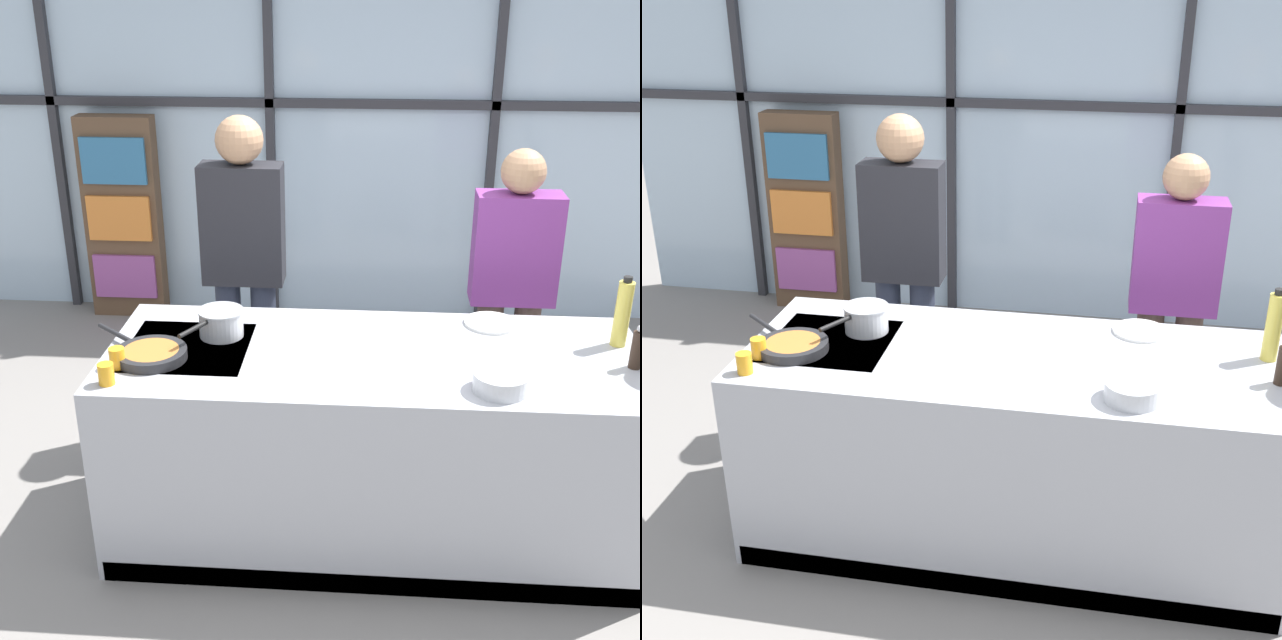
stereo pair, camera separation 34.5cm
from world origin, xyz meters
The scene contains 13 objects.
ground_plane centered at (0.00, 0.00, 0.00)m, with size 18.00×18.00×0.00m, color gray.
back_window_wall centered at (0.00, 2.58, 1.40)m, with size 6.40×0.10×2.80m.
bookshelf centered at (-1.83, 2.40, 0.73)m, with size 0.54×0.19×1.46m.
demo_island centered at (0.00, 0.00, 0.45)m, with size 2.29×0.90×0.90m.
spectator_far_left centered at (-0.70, 0.89, 1.00)m, with size 0.42×0.24×1.73m.
spectator_center_left centered at (0.70, 0.89, 0.90)m, with size 0.43×0.22×1.59m.
frying_pan centered at (-0.93, -0.12, 0.92)m, with size 0.45×0.41×0.04m.
saucepan centered at (-0.68, 0.12, 0.97)m, with size 0.24×0.34×0.12m.
white_plate centered at (0.52, 0.33, 0.91)m, with size 0.24×0.24×0.01m, color white.
mixing_bowl centered at (0.48, -0.29, 0.94)m, with size 0.21×0.21×0.08m.
oil_bottle centered at (1.04, 0.16, 1.05)m, with size 0.07×0.07×0.31m.
juice_glass_near centered at (-1.04, -0.35, 0.94)m, with size 0.06×0.06×0.09m, color orange.
juice_glass_far centered at (-1.04, -0.21, 0.94)m, with size 0.06×0.06×0.09m, color orange.
Camera 2 is at (0.33, -3.01, 2.40)m, focal length 45.00 mm.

